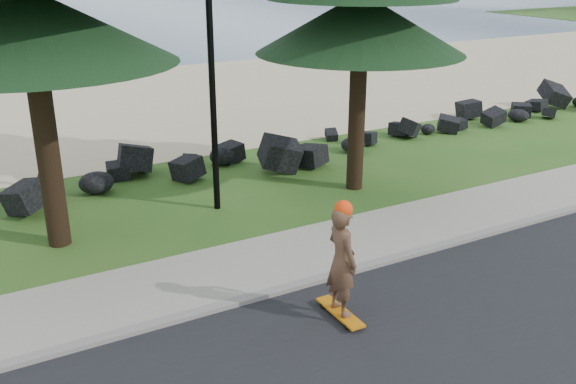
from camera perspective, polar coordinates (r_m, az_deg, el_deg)
ground at (r=12.07m, az=-0.23°, el=-6.43°), size 160.00×160.00×0.00m
kerb at (r=11.36m, az=1.99°, el=-8.01°), size 160.00×0.20×0.10m
sidewalk at (r=12.21m, az=-0.69°, el=-5.89°), size 160.00×2.00×0.08m
beach_sand at (r=25.07m, az=-16.65°, el=7.14°), size 160.00×15.00×0.01m
seawall_boulders at (r=16.80m, az=-9.54°, el=1.27°), size 60.00×2.40×1.10m
lamp_post at (r=13.70m, az=-6.99°, el=14.81°), size 0.25×0.14×8.14m
skateboarder at (r=9.98m, az=4.79°, el=-6.17°), size 0.44×1.07×1.99m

